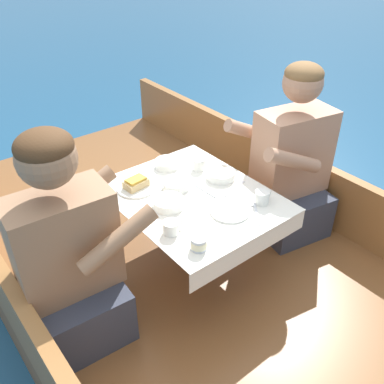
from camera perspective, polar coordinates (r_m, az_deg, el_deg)
name	(u,v)px	position (r m, az deg, el deg)	size (l,w,h in m)	color
ground_plane	(192,299)	(2.50, 0.04, -14.10)	(60.00, 60.00, 0.00)	navy
boat_deck	(192,282)	(2.41, 0.04, -11.96)	(1.80, 3.57, 0.27)	brown
gunwale_port	(25,324)	(1.94, -21.39, -16.09)	(0.06, 3.57, 0.36)	#936033
gunwale_starboard	(303,182)	(2.72, 14.52, 1.25)	(0.06, 3.57, 0.36)	#936033
cockpit_table	(192,203)	(2.06, 0.00, -1.52)	(0.67, 0.82, 0.44)	#B2B2B7
person_port	(69,258)	(1.83, -16.07, -8.49)	(0.54, 0.47, 0.97)	#333847
person_starboard	(290,168)	(2.42, 12.88, 3.09)	(0.58, 0.52, 0.98)	#333847
plate_sandwich	(136,188)	(2.10, -7.42, 0.57)	(0.19, 0.19, 0.01)	silver
plate_bread	(230,211)	(1.93, 5.05, -2.60)	(0.18, 0.18, 0.01)	silver
sandwich	(136,183)	(2.09, -7.47, 1.20)	(0.12, 0.09, 0.05)	tan
bowl_port_near	(221,174)	(2.16, 3.88, 2.36)	(0.14, 0.14, 0.04)	silver
bowl_starboard_near	(168,202)	(1.96, -3.25, -1.31)	(0.14, 0.14, 0.04)	silver
bowl_center_far	(167,163)	(2.26, -3.35, 3.89)	(0.13, 0.13, 0.04)	silver
bowl_port_far	(176,184)	(2.08, -2.12, 1.08)	(0.13, 0.13, 0.04)	silver
coffee_cup_port	(262,197)	(1.99, 9.35, -0.68)	(0.09, 0.07, 0.06)	silver
coffee_cup_starboard	(199,164)	(2.23, 0.94, 3.77)	(0.09, 0.06, 0.06)	silver
coffee_cup_center	(171,227)	(1.80, -2.80, -4.70)	(0.10, 0.07, 0.06)	silver
tin_can	(199,244)	(1.72, 0.90, -6.89)	(0.07, 0.07, 0.05)	silver
utensil_spoon_center	(256,210)	(1.96, 8.52, -2.39)	(0.11, 0.15, 0.01)	silver
utensil_knife_starboard	(204,190)	(2.07, 1.58, 0.28)	(0.02, 0.17, 0.00)	silver
utensil_knife_port	(235,189)	(2.09, 5.72, 0.45)	(0.17, 0.05, 0.00)	silver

